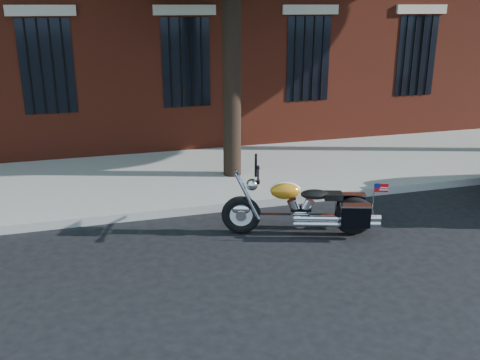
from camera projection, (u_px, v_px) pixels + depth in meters
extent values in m
plane|color=black|center=(250.00, 241.00, 8.24)|extent=(120.00, 120.00, 0.00)
cube|color=gray|center=(228.00, 206.00, 9.48)|extent=(40.00, 0.16, 0.15)
cube|color=gray|center=(205.00, 175.00, 11.19)|extent=(40.00, 3.60, 0.15)
cube|color=black|center=(186.00, 63.00, 12.21)|extent=(1.10, 0.14, 2.00)
cube|color=#B2A893|center=(184.00, 10.00, 11.82)|extent=(1.40, 0.20, 0.22)
cylinder|color=black|center=(186.00, 63.00, 12.14)|extent=(0.04, 0.04, 2.00)
cylinder|color=black|center=(232.00, 58.00, 10.23)|extent=(0.36, 0.36, 5.00)
torus|color=black|center=(241.00, 215.00, 8.43)|extent=(0.64, 0.32, 0.62)
torus|color=black|center=(354.00, 216.00, 8.37)|extent=(0.64, 0.32, 0.62)
cylinder|color=white|center=(241.00, 215.00, 8.43)|extent=(0.46, 0.20, 0.47)
cylinder|color=white|center=(354.00, 216.00, 8.37)|extent=(0.46, 0.20, 0.47)
ellipsoid|color=white|center=(241.00, 209.00, 8.40)|extent=(0.35, 0.21, 0.18)
ellipsoid|color=orange|center=(354.00, 209.00, 8.34)|extent=(0.35, 0.22, 0.18)
cube|color=white|center=(297.00, 217.00, 8.41)|extent=(1.36, 0.51, 0.07)
cylinder|color=white|center=(300.00, 218.00, 8.41)|extent=(0.34, 0.25, 0.30)
cylinder|color=white|center=(331.00, 222.00, 8.23)|extent=(1.14, 0.43, 0.08)
ellipsoid|color=orange|center=(285.00, 191.00, 8.28)|extent=(0.52, 0.39, 0.27)
ellipsoid|color=black|center=(315.00, 194.00, 8.28)|extent=(0.51, 0.39, 0.14)
cube|color=black|center=(350.00, 204.00, 8.57)|extent=(0.47, 0.28, 0.35)
cube|color=black|center=(355.00, 216.00, 8.11)|extent=(0.47, 0.28, 0.35)
cylinder|color=white|center=(258.00, 174.00, 8.21)|extent=(0.25, 0.70, 0.03)
sphere|color=white|center=(252.00, 185.00, 8.26)|extent=(0.23, 0.23, 0.19)
cube|color=black|center=(256.00, 165.00, 8.16)|extent=(0.15, 0.37, 0.26)
cube|color=red|center=(381.00, 188.00, 7.92)|extent=(0.20, 0.08, 0.13)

